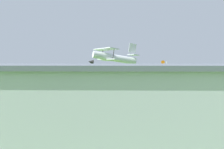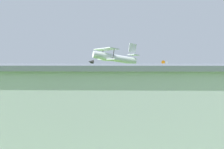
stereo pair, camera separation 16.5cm
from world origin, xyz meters
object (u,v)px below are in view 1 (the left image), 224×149
Objects in this scene: hangar at (107,99)px; person_by_parked_cars at (22,103)px; biplane at (113,57)px; car_black at (221,104)px; person_at_fence_line at (125,99)px; person_walking_on_apron at (95,101)px; windsock at (163,65)px.

hangar is 20.06× the size of person_by_parked_cars.
car_black is at bearing 147.23° from biplane.
person_by_parked_cars is (11.24, 7.25, -5.73)m from biplane.
person_walking_on_apron is (3.90, 0.75, -0.09)m from person_at_fence_line.
windsock is (-8.41, -7.35, -1.19)m from biplane.
windsock is (-10.70, -11.60, 4.58)m from person_walking_on_apron.
hangar is 21.75m from biplane.
person_walking_on_apron is at bearing -84.90° from hangar.
person_at_fence_line is 13.38m from person_by_parked_cars.
car_black is 15.82m from person_walking_on_apron.
person_by_parked_cars is at bearing 18.53° from person_walking_on_apron.
biplane is 14.55m from person_by_parked_cars.
hangar is 17.37m from person_walking_on_apron.
hangar is 18.19m from person_at_fence_line.
person_walking_on_apron is (2.30, 4.25, -5.77)m from biplane.
person_walking_on_apron is 16.44m from windsock.
windsock is (-9.17, -28.78, 2.47)m from hangar.
person_at_fence_line is at bearing 114.59° from biplane.
hangar is at bearing 87.96° from biplane.
biplane reaches higher than person_by_parked_cars.
hangar is 20.97× the size of person_walking_on_apron.
car_black is (-13.75, -13.07, -2.02)m from hangar.
car_black is at bearing 106.25° from windsock.
car_black is at bearing -136.45° from hangar.
person_at_fence_line reaches higher than person_walking_on_apron.
car_black reaches higher than person_walking_on_apron.
car_black is (-12.99, 8.36, -5.68)m from biplane.
car_black is 16.97m from windsock.
car_black is 24.25m from person_by_parked_cars.
windsock reaches higher than hangar.
person_at_fence_line is (-1.61, 3.51, -5.68)m from biplane.
biplane is 16.46m from car_black.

